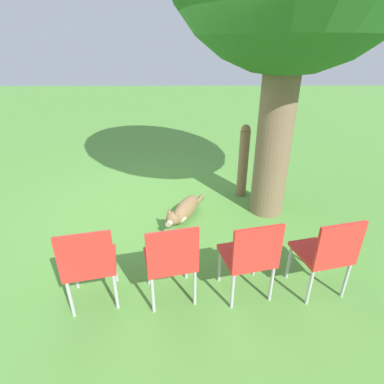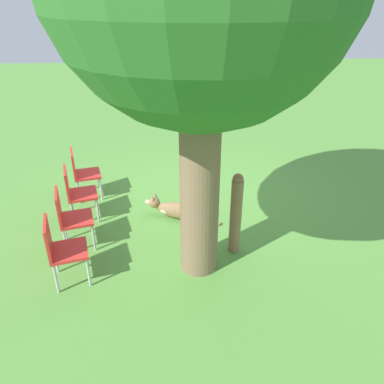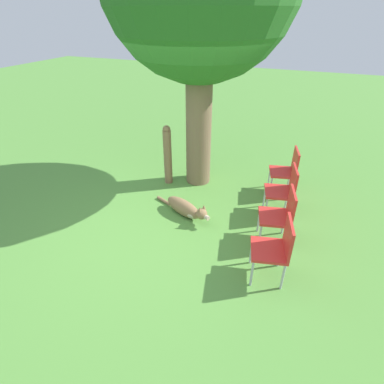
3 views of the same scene
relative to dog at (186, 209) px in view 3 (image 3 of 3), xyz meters
name	(u,v)px [view 3 (image 3 of 3)]	position (x,y,z in m)	size (l,w,h in m)	color
ground_plane	(161,221)	(-0.32, -0.29, -0.14)	(30.00, 30.00, 0.00)	#56933D
dog	(186,209)	(0.00, 0.00, 0.00)	(1.13, 0.56, 0.35)	olive
fence_post	(168,155)	(-0.74, 0.90, 0.44)	(0.15, 0.15, 1.14)	#846647
red_chair_0	(276,246)	(1.50, -0.80, 0.35)	(0.51, 0.52, 0.85)	red
red_chair_1	(281,213)	(1.46, -0.09, 0.35)	(0.51, 0.52, 0.85)	red
red_chair_2	(285,188)	(1.42, 0.61, 0.35)	(0.51, 0.52, 0.85)	red
red_chair_3	(287,169)	(1.38, 1.32, 0.35)	(0.51, 0.52, 0.85)	red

